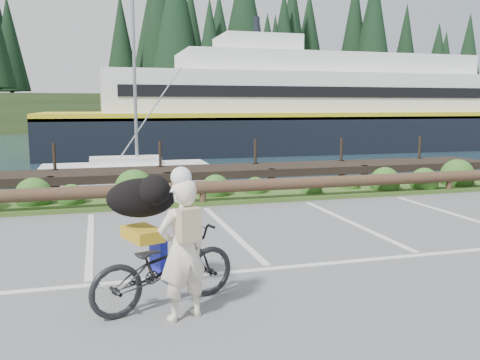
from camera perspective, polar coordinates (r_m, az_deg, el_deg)
name	(u,v)px	position (r m, az deg, el deg)	size (l,w,h in m)	color
ground	(262,261)	(8.03, 2.50, -9.08)	(72.00, 72.00, 0.00)	#5C5C5F
harbor_backdrop	(114,121)	(85.87, -13.94, 6.50)	(170.00, 160.00, 30.00)	#19303C
vegetation_strip	(197,199)	(13.02, -4.81, -2.10)	(34.00, 1.60, 0.10)	#3D5B21
log_rail	(203,206)	(12.35, -4.19, -2.90)	(32.00, 0.30, 0.60)	#443021
bicycle	(165,266)	(6.23, -8.45, -9.58)	(0.66, 1.88, 0.99)	black
cyclist	(182,250)	(5.77, -6.49, -7.80)	(0.59, 0.38, 1.61)	#F5E7CF
dog	(141,198)	(6.58, -11.02, -1.97)	(0.88, 0.43, 0.51)	black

